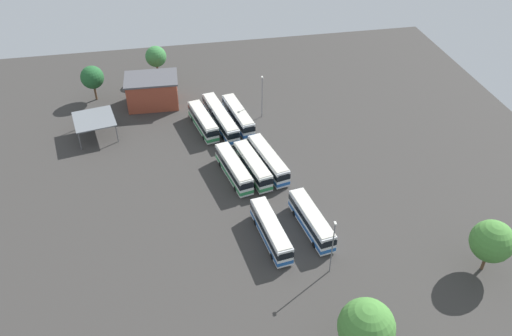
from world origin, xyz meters
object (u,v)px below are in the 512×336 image
object	(u,v)px
tree_north_edge	(492,241)
tree_west_edge	(92,77)
bus_row2_slot0	(271,231)
lamp_post_near_entrance	(333,246)
maintenance_shelter	(94,119)
tree_northwest	(366,327)
bus_row1_slot1	(253,166)
bus_row1_slot2	(268,160)
bus_row1_slot0	(234,169)
bus_row2_slot2	(311,220)
bus_row0_slot0	(203,121)
bus_row0_slot2	(238,116)
depot_building	(152,91)
bus_row0_slot1	(220,118)
lamp_post_by_building	(262,95)
tree_northeast	(156,57)

from	to	relation	value
tree_north_edge	tree_west_edge	size ratio (longest dim) A/B	1.10
bus_row2_slot0	lamp_post_near_entrance	world-z (taller)	lamp_post_near_entrance
maintenance_shelter	tree_northwest	bearing A→B (deg)	31.35
lamp_post_near_entrance	tree_west_edge	world-z (taller)	lamp_post_near_entrance
bus_row1_slot1	bus_row1_slot2	size ratio (longest dim) A/B	0.94
bus_row1_slot0	tree_northwest	distance (m)	38.07
tree_north_edge	bus_row2_slot2	bearing A→B (deg)	-119.67
bus_row0_slot0	tree_northwest	size ratio (longest dim) A/B	1.38
bus_row0_slot0	bus_row0_slot2	world-z (taller)	same
bus_row1_slot0	depot_building	size ratio (longest dim) A/B	1.11
bus_row1_slot1	depot_building	world-z (taller)	depot_building
bus_row0_slot0	bus_row2_slot0	world-z (taller)	same
bus_row0_slot0	tree_northwest	xyz separation A→B (m)	(52.74, 12.96, 3.41)
bus_row0_slot1	bus_row1_slot1	distance (m)	16.78
bus_row2_slot0	bus_row2_slot2	xyz separation A→B (m)	(-1.02, 6.45, -0.00)
bus_row0_slot1	bus_row2_slot2	world-z (taller)	same
lamp_post_near_entrance	tree_northwest	xyz separation A→B (m)	(13.20, -0.23, 0.26)
bus_row1_slot1	bus_row2_slot0	bearing A→B (deg)	-1.09
bus_row1_slot2	tree_northwest	bearing A→B (deg)	4.92
lamp_post_by_building	tree_northeast	distance (m)	28.91
bus_row0_slot0	maintenance_shelter	xyz separation A→B (m)	(-1.80, -20.27, 1.72)
bus_row0_slot1	lamp_post_near_entrance	xyz separation A→B (m)	(40.14, 9.75, 3.15)
bus_row2_slot2	maintenance_shelter	xyz separation A→B (m)	(-32.77, -33.16, 1.72)
bus_row0_slot1	tree_west_edge	distance (m)	29.19
tree_northwest	tree_west_edge	bearing A→B (deg)	-153.68
bus_row2_slot0	tree_northwest	bearing A→B (deg)	17.44
bus_row2_slot2	lamp_post_near_entrance	world-z (taller)	lamp_post_near_entrance
bus_row0_slot2	bus_row1_slot1	world-z (taller)	same
bus_row0_slot0	tree_north_edge	bearing A→B (deg)	38.45
bus_row2_slot2	lamp_post_by_building	bearing A→B (deg)	-178.70
bus_row1_slot2	tree_north_edge	world-z (taller)	tree_north_edge
bus_row0_slot1	bus_row0_slot2	world-z (taller)	same
bus_row2_slot2	lamp_post_by_building	size ratio (longest dim) A/B	1.35
bus_row0_slot0	bus_row0_slot1	xyz separation A→B (m)	(-0.60, 3.43, 0.00)
bus_row0_slot0	bus_row1_slot2	size ratio (longest dim) A/B	0.93
lamp_post_by_building	lamp_post_near_entrance	bearing A→B (deg)	1.44
depot_building	lamp_post_near_entrance	distance (m)	56.08
depot_building	maintenance_shelter	size ratio (longest dim) A/B	1.20
bus_row0_slot0	lamp_post_near_entrance	bearing A→B (deg)	18.44
bus_row1_slot0	bus_row1_slot2	bearing A→B (deg)	101.65
bus_row1_slot2	maintenance_shelter	bearing A→B (deg)	-118.91
tree_northwest	maintenance_shelter	bearing A→B (deg)	-148.65
depot_building	tree_northeast	distance (m)	11.99
tree_north_edge	bus_row0_slot1	bearing A→B (deg)	-144.82
bus_row0_slot0	bus_row0_slot1	distance (m)	3.48
lamp_post_near_entrance	tree_north_edge	xyz separation A→B (m)	(3.62, 21.09, 0.37)
tree_northeast	tree_northwest	world-z (taller)	tree_northwest
bus_row0_slot1	depot_building	bearing A→B (deg)	-131.86
bus_row0_slot2	bus_row1_slot2	size ratio (longest dim) A/B	1.01
maintenance_shelter	lamp_post_near_entrance	xyz separation A→B (m)	(41.33, 33.46, 1.44)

